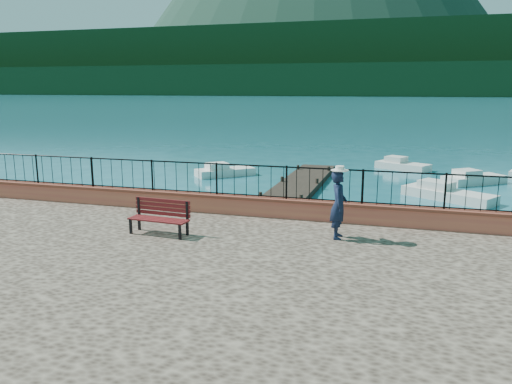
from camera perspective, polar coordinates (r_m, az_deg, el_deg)
The scene contains 14 objects.
ground at distance 11.91m, azimuth 0.68°, elevation -13.05°, with size 2000.00×2000.00×0.00m, color #19596B.
parapet at distance 14.82m, azimuth 4.60°, elevation -1.93°, with size 28.00×0.46×0.58m, color #C76948.
railing at distance 14.66m, azimuth 4.65°, elevation 0.97°, with size 27.00×0.05×0.95m, color black.
dock at distance 23.44m, azimuth 3.98°, elevation -0.13°, with size 2.00×16.00×0.30m, color #2D231C.
far_forest at distance 310.43m, azimuth 16.33°, elevation 12.17°, with size 900.00×60.00×18.00m, color black.
foothills at distance 370.79m, azimuth 16.53°, elevation 14.05°, with size 900.00×120.00×44.00m, color black.
park_bench at distance 13.45m, azimuth -10.97°, elevation -3.60°, with size 1.67×0.66×0.91m.
person at distance 12.89m, azimuth 9.42°, elevation -1.45°, with size 0.64×0.42×1.76m, color #111A33.
hat at distance 12.71m, azimuth 9.56°, elevation 2.69°, with size 0.44×0.44×0.12m, color white.
boat_0 at distance 20.98m, azimuth -15.79°, elevation -1.29°, with size 4.09×1.30×0.80m, color silver.
boat_1 at distance 24.30m, azimuth 21.14°, elevation 0.12°, with size 4.12×1.30×0.80m, color silver.
boat_2 at distance 28.85m, azimuth 23.67°, elevation 1.67°, with size 3.33×1.30×0.80m, color silver.
boat_3 at distance 28.85m, azimuth -3.55°, elevation 2.65°, with size 3.32×1.30×0.80m, color silver.
boat_4 at distance 32.31m, azimuth 16.45°, elevation 3.19°, with size 3.23×1.30×0.80m, color silver.
Camera 1 is at (2.93, -10.39, 5.02)m, focal length 35.00 mm.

